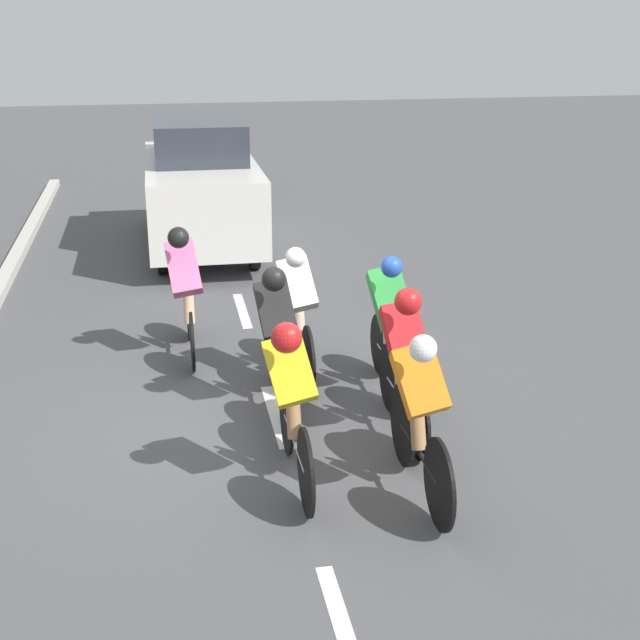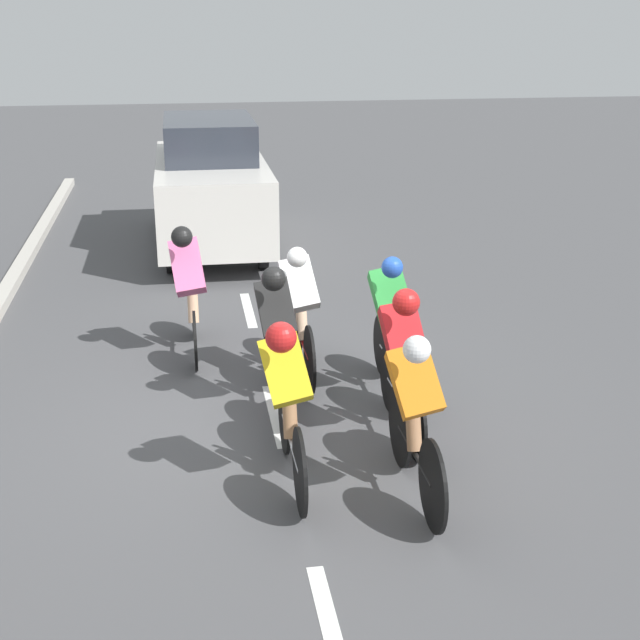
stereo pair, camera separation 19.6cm
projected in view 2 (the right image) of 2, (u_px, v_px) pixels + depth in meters
The scene contains 12 objects.
ground_plane at pixel (276, 419), 8.50m from camera, with size 60.00×60.00×0.00m, color #4C4C4F.
lane_stripe_near at pixel (331, 632), 5.60m from camera, with size 0.12×1.40×0.01m, color white.
lane_stripe_mid at pixel (275, 415), 8.58m from camera, with size 0.12×1.40×0.01m, color white.
lane_stripe_far at pixel (248, 310), 11.56m from camera, with size 0.12×1.40×0.01m, color white.
cyclist_yellow at pixel (287, 396), 7.07m from camera, with size 0.43×1.73×1.51m.
cyclist_pink at pixel (189, 286), 9.80m from camera, with size 0.40×1.67×1.55m.
cyclist_orange at pixel (415, 412), 6.88m from camera, with size 0.43×1.73×1.48m.
cyclist_green at pixel (392, 321), 8.77m from camera, with size 0.42×1.65×1.52m.
cyclist_red at pixel (403, 356), 7.89m from camera, with size 0.39×1.67×1.49m.
cyclist_black at pixel (277, 332), 8.49m from camera, with size 0.40×1.64×1.50m.
cyclist_white at pixel (301, 308), 9.24m from camera, with size 0.41×1.70×1.49m.
support_car at pixel (211, 184), 14.27m from camera, with size 1.70×4.34×2.06m.
Camera 2 is at (0.80, 7.67, 3.72)m, focal length 50.00 mm.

